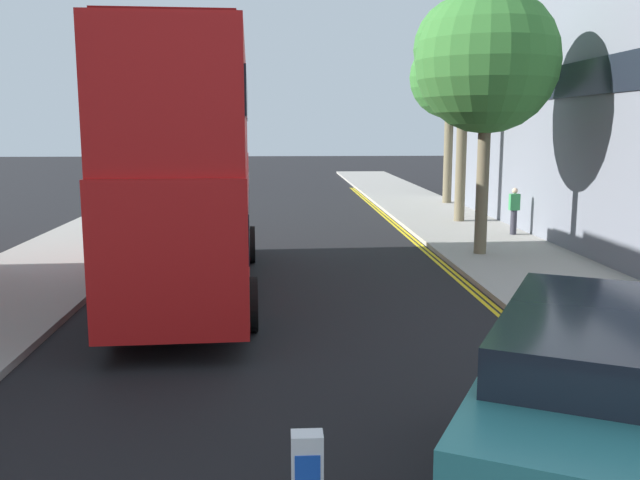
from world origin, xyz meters
TOP-DOWN VIEW (x-y plane):
  - sidewalk_right at (6.50, 16.00)m, footprint 4.00×80.00m
  - sidewalk_left at (-6.50, 16.00)m, footprint 4.00×80.00m
  - kerb_line_outer at (4.40, 14.00)m, footprint 0.10×56.00m
  - kerb_line_inner at (4.24, 14.00)m, footprint 0.10×56.00m
  - double_decker_bus_away at (-2.20, 14.67)m, footprint 3.13×10.90m
  - taxi_minivan at (2.67, 4.59)m, footprint 3.84×5.13m
  - pedestrian_far at (7.84, 21.80)m, footprint 0.34×0.22m
  - street_tree_near at (5.66, 18.34)m, footprint 4.07×4.07m
  - street_tree_mid at (7.97, 31.90)m, footprint 3.91×3.91m
  - street_tree_far at (6.88, 25.36)m, footprint 3.91×3.91m

SIDE VIEW (x-z plane):
  - kerb_line_outer at x=4.40m, z-range 0.00..0.01m
  - kerb_line_inner at x=4.24m, z-range 0.00..0.01m
  - sidewalk_right at x=6.50m, z-range 0.00..0.14m
  - sidewalk_left at x=-6.50m, z-range 0.00..0.14m
  - pedestrian_far at x=7.84m, z-range 0.18..1.80m
  - taxi_minivan at x=2.67m, z-range 0.01..2.13m
  - double_decker_bus_away at x=-2.20m, z-range 0.21..5.85m
  - street_tree_near at x=5.66m, z-range 1.86..9.41m
  - street_tree_mid at x=7.97m, z-range 2.13..10.12m
  - street_tree_far at x=6.88m, z-range 2.42..11.00m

